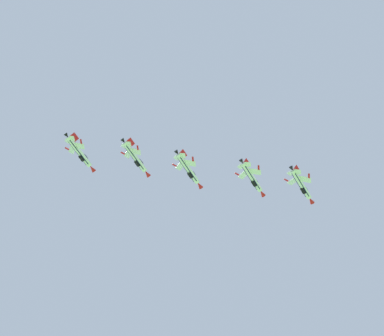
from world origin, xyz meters
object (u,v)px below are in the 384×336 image
(fighter_jet_left_wing, at_px, (252,178))
(fighter_jet_lead, at_px, (302,185))
(fighter_jet_right_wing, at_px, (189,169))
(fighter_jet_right_outer, at_px, (80,153))
(fighter_jet_left_outer, at_px, (136,158))

(fighter_jet_left_wing, bearing_deg, fighter_jet_lead, 38.84)
(fighter_jet_lead, relative_size, fighter_jet_right_wing, 1.00)
(fighter_jet_lead, xyz_separation_m, fighter_jet_right_wing, (-38.34, -8.11, -0.05))
(fighter_jet_right_wing, height_order, fighter_jet_right_outer, fighter_jet_right_outer)
(fighter_jet_lead, bearing_deg, fighter_jet_left_wing, -141.16)
(fighter_jet_lead, distance_m, fighter_jet_left_outer, 57.64)
(fighter_jet_left_outer, bearing_deg, fighter_jet_lead, 41.74)
(fighter_jet_lead, height_order, fighter_jet_right_wing, fighter_jet_lead)
(fighter_jet_left_outer, height_order, fighter_jet_right_outer, fighter_jet_left_outer)
(fighter_jet_lead, relative_size, fighter_jet_right_outer, 1.00)
(fighter_jet_left_outer, bearing_deg, fighter_jet_left_wing, 42.93)
(fighter_jet_lead, relative_size, fighter_jet_left_wing, 1.00)
(fighter_jet_lead, bearing_deg, fighter_jet_right_wing, -138.87)
(fighter_jet_left_wing, height_order, fighter_jet_left_outer, fighter_jet_left_outer)
(fighter_jet_lead, height_order, fighter_jet_left_wing, fighter_jet_left_wing)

